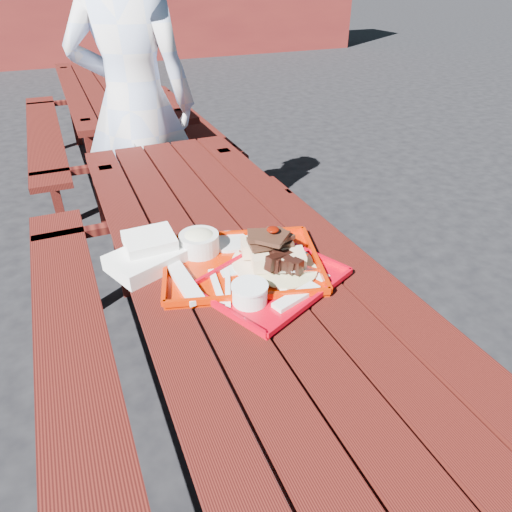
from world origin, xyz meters
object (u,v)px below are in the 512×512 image
(picnic_table_far, at_px, (115,109))
(near_tray, at_px, (241,254))
(picnic_table_near, at_px, (239,297))
(far_tray, at_px, (272,280))
(person, at_px, (135,105))

(picnic_table_far, height_order, near_tray, near_tray)
(picnic_table_near, bearing_deg, far_tray, -84.37)
(picnic_table_near, height_order, person, person)
(picnic_table_near, bearing_deg, near_tray, -104.45)
(picnic_table_far, distance_m, far_tray, 3.03)
(picnic_table_near, height_order, picnic_table_far, same)
(picnic_table_far, bearing_deg, near_tray, -90.38)
(picnic_table_far, bearing_deg, picnic_table_near, -90.00)
(picnic_table_far, relative_size, far_tray, 4.88)
(near_tray, bearing_deg, person, 91.29)
(far_tray, relative_size, person, 0.27)
(picnic_table_far, xyz_separation_m, far_tray, (0.02, -3.02, 0.21))
(near_tray, distance_m, person, 1.48)
(person, bearing_deg, far_tray, 115.14)
(near_tray, distance_m, far_tray, 0.15)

